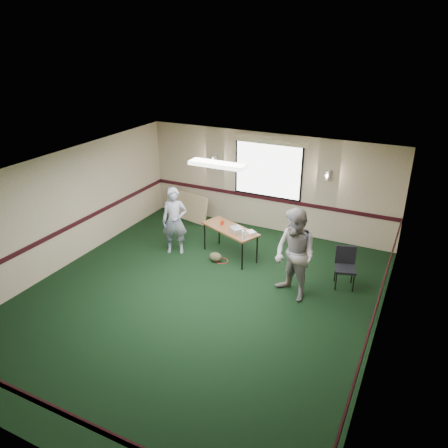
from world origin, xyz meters
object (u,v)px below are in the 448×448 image
at_px(person_left, 175,221).
at_px(projector, 236,230).
at_px(folding_table, 230,230).
at_px(conference_chair, 345,263).
at_px(person_right, 295,255).

bearing_deg(person_left, projector, -14.14).
distance_m(folding_table, conference_chair, 2.81).
bearing_deg(folding_table, projector, -3.67).
relative_size(folding_table, person_right, 0.83).
bearing_deg(projector, person_right, 8.98).
xyz_separation_m(folding_table, person_right, (1.94, -1.04, 0.28)).
distance_m(projector, conference_chair, 2.60).
height_order(folding_table, person_left, person_left).
relative_size(folding_table, person_left, 0.96).
relative_size(person_left, person_right, 0.87).
bearing_deg(person_left, folding_table, -8.05).
bearing_deg(person_right, person_left, -161.43).
xyz_separation_m(conference_chair, person_right, (-0.87, -0.94, 0.46)).
relative_size(projector, person_left, 0.17).
relative_size(projector, conference_chair, 0.33).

